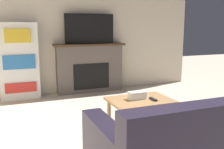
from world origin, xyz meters
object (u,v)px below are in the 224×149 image
tv (90,29)px  bookshelf (19,61)px  coffee_table (140,103)px  fireplace (90,68)px

tv → bookshelf: (-1.38, -0.00, -0.59)m
coffee_table → bookshelf: 2.61m
fireplace → tv: 0.80m
fireplace → bookshelf: bearing=-179.1°
coffee_table → bookshelf: (-1.39, 2.18, 0.36)m
tv → coffee_table: bearing=-89.8°
tv → coffee_table: tv is taller
bookshelf → coffee_table: bearing=-57.5°
coffee_table → bookshelf: bookshelf is taller
tv → bookshelf: 1.50m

